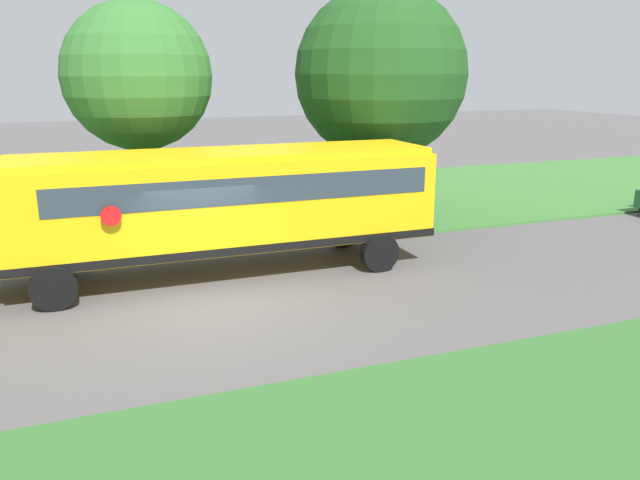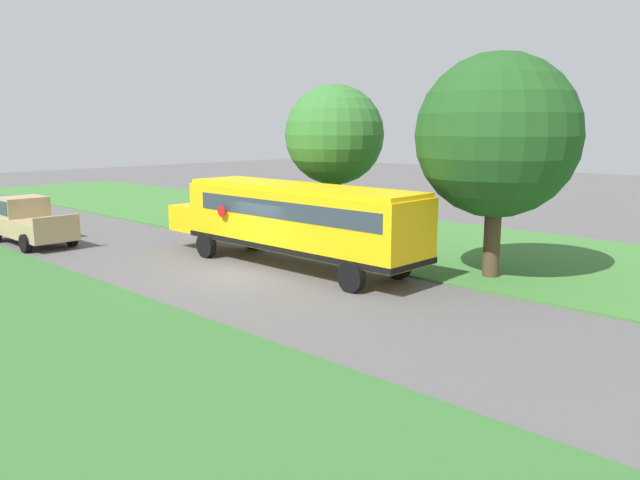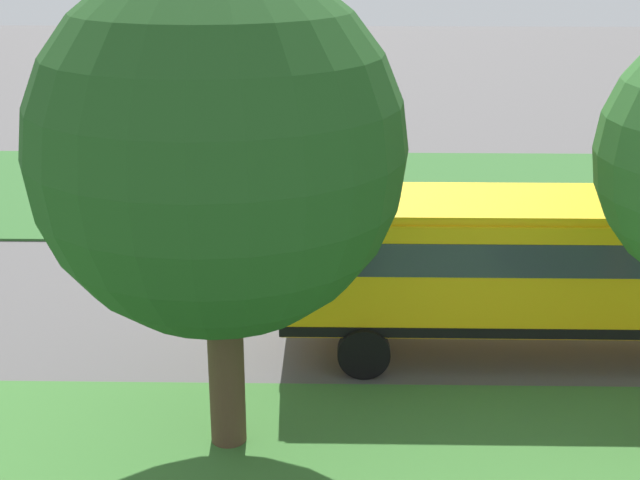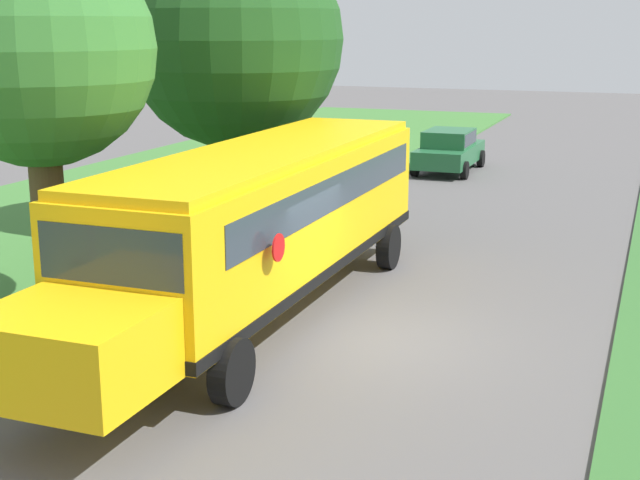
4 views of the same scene
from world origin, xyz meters
The scene contains 8 objects.
ground_plane centered at (0.00, 0.00, 0.00)m, with size 120.00×120.00×0.00m, color #565454.
grass_verge centered at (-10.00, 0.00, 0.04)m, with size 12.00×80.00×0.08m, color #3D7533.
school_bus centered at (-2.29, 0.61, 1.92)m, with size 2.84×12.42×3.16m.
pickup_truck centered at (2.70, -11.73, 1.07)m, with size 2.28×5.40×2.10m.
oak_tree_beside_bus centered at (-5.95, -0.87, 4.90)m, with size 4.23×4.23×7.06m.
oak_tree_roadside_mid centered at (-5.91, 6.70, 5.00)m, with size 5.61×5.61×7.80m.
stop_sign centered at (-4.60, -7.22, 1.74)m, with size 0.08×0.68×2.74m.
trash_bin centered at (-5.97, -8.85, 0.45)m, with size 0.56×0.56×0.90m, color #2D4C33.
Camera 2 is at (13.77, 17.43, 5.28)m, focal length 35.00 mm.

